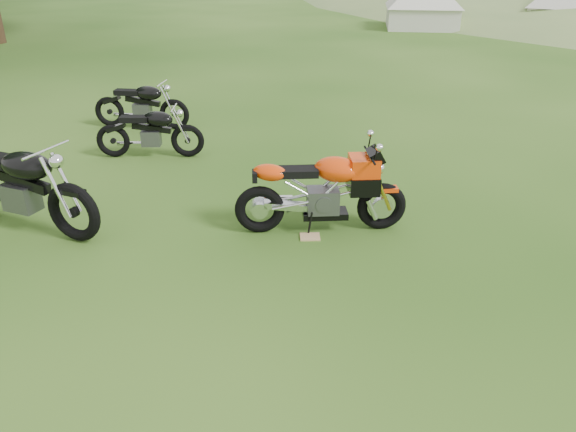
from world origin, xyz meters
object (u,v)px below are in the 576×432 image
(plywood_board, at_px, (310,237))
(vintage_moto_d, at_px, (141,104))
(vintage_moto_a, at_px, (17,184))
(sport_motorcycle, at_px, (322,185))
(vintage_moto_c, at_px, (149,131))

(plywood_board, distance_m, vintage_moto_d, 5.17)
(vintage_moto_a, relative_size, vintage_moto_d, 1.27)
(vintage_moto_d, bearing_deg, sport_motorcycle, -45.51)
(vintage_moto_a, xyz_separation_m, vintage_moto_c, (0.06, 2.65, -0.14))
(vintage_moto_c, bearing_deg, vintage_moto_d, 107.26)
(sport_motorcycle, distance_m, vintage_moto_d, 5.07)
(plywood_board, height_order, vintage_moto_d, vintage_moto_d)
(vintage_moto_c, relative_size, vintage_moto_d, 0.95)
(vintage_moto_c, bearing_deg, sport_motorcycle, -45.26)
(sport_motorcycle, relative_size, plywood_board, 8.31)
(sport_motorcycle, bearing_deg, vintage_moto_a, 175.82)
(vintage_moto_c, height_order, vintage_moto_d, vintage_moto_d)
(vintage_moto_d, bearing_deg, vintage_moto_c, -64.48)
(plywood_board, relative_size, vintage_moto_a, 0.10)
(vintage_moto_d, bearing_deg, vintage_moto_a, -88.63)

